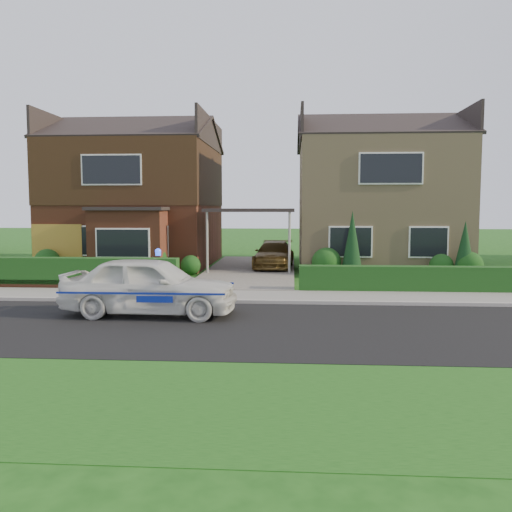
{
  "coord_description": "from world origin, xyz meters",
  "views": [
    {
      "loc": [
        1.83,
        -12.55,
        2.82
      ],
      "look_at": [
        0.74,
        3.5,
        1.37
      ],
      "focal_mm": 38.0,
      "sensor_mm": 36.0,
      "label": 1
    }
  ],
  "objects": [
    {
      "name": "police_car",
      "position": [
        -1.87,
        1.2,
        0.77
      ],
      "size": [
        4.17,
        4.6,
        1.71
      ],
      "rotation": [
        0.0,
        0.0,
        1.53
      ],
      "color": "silver",
      "rests_on": "ground"
    },
    {
      "name": "sidewalk",
      "position": [
        0.0,
        4.1,
        0.05
      ],
      "size": [
        60.0,
        2.0,
        0.1
      ],
      "primitive_type": "cube",
      "color": "slate",
      "rests_on": "ground"
    },
    {
      "name": "dwarf_wall",
      "position": [
        -5.8,
        5.3,
        0.18
      ],
      "size": [
        7.7,
        0.25,
        0.36
      ],
      "primitive_type": "cube",
      "color": "brown",
      "rests_on": "ground"
    },
    {
      "name": "conifer_b",
      "position": [
        8.6,
        9.2,
        1.1
      ],
      "size": [
        0.9,
        0.9,
        2.2
      ],
      "primitive_type": "cone",
      "color": "black",
      "rests_on": "ground"
    },
    {
      "name": "potted_plant_c",
      "position": [
        -2.5,
        6.46,
        0.39
      ],
      "size": [
        0.57,
        0.57,
        0.79
      ],
      "primitive_type": "imported",
      "rotation": [
        0.0,
        0.0,
        1.21
      ],
      "color": "gray",
      "rests_on": "ground"
    },
    {
      "name": "carport_link",
      "position": [
        0.0,
        10.95,
        2.66
      ],
      "size": [
        3.8,
        3.0,
        2.77
      ],
      "color": "black",
      "rests_on": "ground"
    },
    {
      "name": "driveway_car",
      "position": [
        1.0,
        11.71,
        0.7
      ],
      "size": [
        1.89,
        4.1,
        1.16
      ],
      "primitive_type": "imported",
      "rotation": [
        0.0,
        0.0,
        -0.07
      ],
      "color": "brown",
      "rests_on": "driveway"
    },
    {
      "name": "kerb",
      "position": [
        0.0,
        3.05,
        0.06
      ],
      "size": [
        60.0,
        0.16,
        0.12
      ],
      "primitive_type": "cube",
      "color": "#9E9993",
      "rests_on": "ground"
    },
    {
      "name": "potted_plant_a",
      "position": [
        -9.0,
        7.2,
        0.37
      ],
      "size": [
        0.46,
        0.4,
        0.74
      ],
      "primitive_type": "imported",
      "rotation": [
        0.0,
        0.0,
        0.42
      ],
      "color": "gray",
      "rests_on": "ground"
    },
    {
      "name": "shrub_right_mid",
      "position": [
        7.8,
        9.5,
        0.48
      ],
      "size": [
        0.96,
        0.96,
        0.96
      ],
      "primitive_type": "sphere",
      "color": "#103312",
      "rests_on": "ground"
    },
    {
      "name": "shrub_right_far",
      "position": [
        8.8,
        9.2,
        0.54
      ],
      "size": [
        1.08,
        1.08,
        1.08
      ],
      "primitive_type": "sphere",
      "color": "#103312",
      "rests_on": "ground"
    },
    {
      "name": "shrub_left_far",
      "position": [
        -8.5,
        9.5,
        0.54
      ],
      "size": [
        1.08,
        1.08,
        1.08
      ],
      "primitive_type": "sphere",
      "color": "#103312",
      "rests_on": "ground"
    },
    {
      "name": "road",
      "position": [
        0.0,
        0.0,
        0.0
      ],
      "size": [
        60.0,
        6.0,
        0.02
      ],
      "primitive_type": "cube",
      "color": "black",
      "rests_on": "ground"
    },
    {
      "name": "conifer_a",
      "position": [
        4.2,
        9.2,
        1.3
      ],
      "size": [
        0.9,
        0.9,
        2.6
      ],
      "primitive_type": "cone",
      "color": "black",
      "rests_on": "ground"
    },
    {
      "name": "hedge_left",
      "position": [
        -5.8,
        5.45,
        0.0
      ],
      "size": [
        7.5,
        0.55,
        0.9
      ],
      "primitive_type": "cube",
      "color": "#103312",
      "rests_on": "ground"
    },
    {
      "name": "house_left",
      "position": [
        -5.78,
        13.9,
        3.81
      ],
      "size": [
        7.5,
        9.53,
        7.25
      ],
      "color": "brown",
      "rests_on": "ground"
    },
    {
      "name": "grass_verge",
      "position": [
        0.0,
        -5.0,
        0.0
      ],
      "size": [
        60.0,
        4.0,
        0.01
      ],
      "primitive_type": "cube",
      "color": "#184412",
      "rests_on": "ground"
    },
    {
      "name": "house_right",
      "position": [
        5.8,
        13.99,
        3.66
      ],
      "size": [
        7.5,
        8.06,
        7.25
      ],
      "color": "tan",
      "rests_on": "ground"
    },
    {
      "name": "hedge_right",
      "position": [
        5.8,
        5.35,
        0.0
      ],
      "size": [
        7.5,
        0.55,
        0.8
      ],
      "primitive_type": "cube",
      "color": "#103312",
      "rests_on": "ground"
    },
    {
      "name": "driveway",
      "position": [
        0.0,
        11.0,
        0.06
      ],
      "size": [
        3.8,
        12.0,
        0.12
      ],
      "primitive_type": "cube",
      "color": "#666059",
      "rests_on": "ground"
    },
    {
      "name": "ground",
      "position": [
        0.0,
        0.0,
        0.0
      ],
      "size": [
        120.0,
        120.0,
        0.0
      ],
      "primitive_type": "plane",
      "color": "#184412",
      "rests_on": "ground"
    },
    {
      "name": "shrub_left_mid",
      "position": [
        -4.0,
        9.3,
        0.66
      ],
      "size": [
        1.32,
        1.32,
        1.32
      ],
      "primitive_type": "sphere",
      "color": "#103312",
      "rests_on": "ground"
    },
    {
      "name": "garage_door",
      "position": [
        -8.25,
        9.96,
        1.05
      ],
      "size": [
        2.2,
        0.1,
        2.1
      ],
      "primitive_type": "cube",
      "color": "olive",
      "rests_on": "ground"
    },
    {
      "name": "potted_plant_b",
      "position": [
        -3.56,
        7.45,
        0.42
      ],
      "size": [
        0.59,
        0.56,
        0.84
      ],
      "primitive_type": "imported",
      "rotation": [
        0.0,
        0.0,
        1.03
      ],
      "color": "gray",
      "rests_on": "ground"
    },
    {
      "name": "shrub_left_near",
      "position": [
        -2.4,
        9.6,
        0.42
      ],
      "size": [
        0.84,
        0.84,
        0.84
      ],
      "primitive_type": "sphere",
      "color": "#103312",
      "rests_on": "ground"
    },
    {
      "name": "shrub_right_near",
      "position": [
        3.2,
        9.4,
        0.6
      ],
      "size": [
        1.2,
        1.2,
        1.2
      ],
      "primitive_type": "sphere",
      "color": "#103312",
      "rests_on": "ground"
    }
  ]
}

